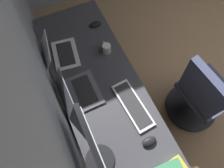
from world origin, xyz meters
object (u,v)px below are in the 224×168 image
(drawer_pedestal, at_px, (109,124))
(mouse_main, at_px, (149,142))
(coffee_mug, at_px, (106,48))
(monitor_primary, at_px, (98,156))
(keyboard_main, at_px, (133,105))
(office_chair, at_px, (201,96))
(laptop_left, at_px, (77,92))
(mouse_spare, at_px, (95,24))
(laptop_leftmost, at_px, (58,53))

(drawer_pedestal, bearing_deg, mouse_main, -152.49)
(drawer_pedestal, bearing_deg, coffee_mug, -22.53)
(monitor_primary, height_order, keyboard_main, monitor_primary)
(drawer_pedestal, distance_m, office_chair, 0.89)
(drawer_pedestal, xyz_separation_m, office_chair, (-0.14, -0.87, 0.11))
(laptop_left, height_order, office_chair, office_chair)
(monitor_primary, distance_m, keyboard_main, 0.52)
(monitor_primary, height_order, coffee_mug, monitor_primary)
(laptop_left, xyz_separation_m, mouse_spare, (0.58, -0.39, -0.03))
(mouse_spare, distance_m, coffee_mug, 0.31)
(laptop_leftmost, bearing_deg, mouse_spare, -66.15)
(mouse_spare, bearing_deg, coffee_mug, 175.75)
(drawer_pedestal, bearing_deg, laptop_left, 35.34)
(monitor_primary, xyz_separation_m, mouse_main, (-0.03, -0.36, -0.24))
(laptop_left, height_order, mouse_spare, laptop_left)
(laptop_leftmost, xyz_separation_m, mouse_main, (-0.94, -0.35, -0.03))
(mouse_spare, xyz_separation_m, coffee_mug, (-0.30, 0.02, 0.03))
(mouse_spare, bearing_deg, mouse_main, 176.85)
(drawer_pedestal, relative_size, mouse_main, 6.68)
(laptop_leftmost, height_order, laptop_left, laptop_left)
(laptop_leftmost, xyz_separation_m, laptop_left, (-0.39, -0.02, 0.00))
(laptop_left, distance_m, mouse_spare, 0.70)
(laptop_leftmost, xyz_separation_m, office_chair, (-0.76, -1.05, -0.32))
(laptop_leftmost, height_order, mouse_spare, laptop_leftmost)
(laptop_left, height_order, keyboard_main, laptop_left)
(laptop_left, bearing_deg, laptop_leftmost, 3.32)
(mouse_spare, height_order, coffee_mug, coffee_mug)
(monitor_primary, distance_m, laptop_left, 0.56)
(drawer_pedestal, height_order, laptop_leftmost, laptop_leftmost)
(keyboard_main, height_order, mouse_main, mouse_main)
(laptop_leftmost, distance_m, keyboard_main, 0.75)
(monitor_primary, bearing_deg, coffee_mug, -26.61)
(drawer_pedestal, xyz_separation_m, monitor_primary, (-0.29, 0.19, 0.64))
(drawer_pedestal, bearing_deg, keyboard_main, -100.23)
(drawer_pedestal, distance_m, keyboard_main, 0.44)
(mouse_main, bearing_deg, laptop_leftmost, 20.43)
(laptop_leftmost, relative_size, mouse_spare, 3.28)
(drawer_pedestal, xyz_separation_m, coffee_mug, (0.50, -0.21, 0.43))
(keyboard_main, height_order, mouse_spare, mouse_spare)
(mouse_spare, bearing_deg, monitor_primary, 159.07)
(mouse_main, bearing_deg, laptop_left, 30.90)
(laptop_leftmost, relative_size, coffee_mug, 3.09)
(monitor_primary, relative_size, coffee_mug, 4.94)
(mouse_spare, distance_m, office_chair, 1.18)
(drawer_pedestal, bearing_deg, mouse_spare, -15.98)
(mouse_main, distance_m, office_chair, 0.78)
(mouse_spare, bearing_deg, keyboard_main, 177.07)
(drawer_pedestal, distance_m, monitor_primary, 0.73)
(monitor_primary, xyz_separation_m, mouse_spare, (1.09, -0.42, -0.24))
(monitor_primary, xyz_separation_m, laptop_left, (0.51, -0.03, -0.21))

